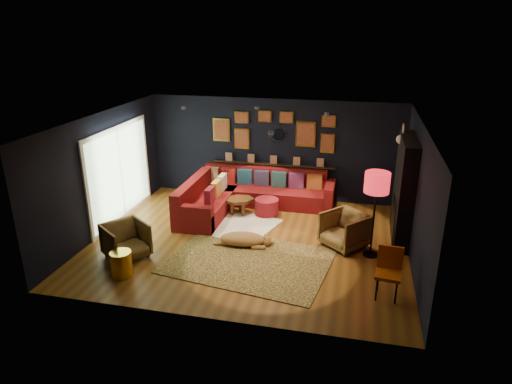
% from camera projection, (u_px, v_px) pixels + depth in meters
% --- Properties ---
extents(floor, '(6.50, 6.50, 0.00)m').
position_uv_depth(floor, '(249.00, 242.00, 9.68)').
color(floor, brown).
rests_on(floor, ground).
extents(room_walls, '(6.50, 6.50, 6.50)m').
position_uv_depth(room_walls, '(249.00, 170.00, 9.13)').
color(room_walls, black).
rests_on(room_walls, ground).
extents(sectional, '(3.41, 2.69, 0.86)m').
position_uv_depth(sectional, '(242.00, 196.00, 11.35)').
color(sectional, maroon).
rests_on(sectional, ground).
extents(ledge, '(3.20, 0.12, 0.04)m').
position_uv_depth(ledge, '(274.00, 164.00, 11.81)').
color(ledge, black).
rests_on(ledge, room_walls).
extents(gallery_wall, '(3.15, 0.04, 1.02)m').
position_uv_depth(gallery_wall, '(274.00, 130.00, 11.54)').
color(gallery_wall, gold).
rests_on(gallery_wall, room_walls).
extents(sunburst_mirror, '(0.47, 0.16, 0.47)m').
position_uv_depth(sunburst_mirror, '(278.00, 135.00, 11.55)').
color(sunburst_mirror, silver).
rests_on(sunburst_mirror, room_walls).
extents(fireplace, '(0.31, 1.60, 2.20)m').
position_uv_depth(fireplace, '(403.00, 193.00, 9.50)').
color(fireplace, black).
rests_on(fireplace, ground).
extents(deer_head, '(0.50, 0.28, 0.45)m').
position_uv_depth(deer_head, '(409.00, 140.00, 9.59)').
color(deer_head, white).
rests_on(deer_head, fireplace).
extents(sliding_door, '(0.06, 2.80, 2.20)m').
position_uv_depth(sliding_door, '(120.00, 173.00, 10.52)').
color(sliding_door, white).
rests_on(sliding_door, ground).
extents(ceiling_spots, '(3.30, 2.50, 0.06)m').
position_uv_depth(ceiling_spots, '(258.00, 115.00, 9.52)').
color(ceiling_spots, black).
rests_on(ceiling_spots, room_walls).
extents(shag_rug, '(2.45, 2.07, 0.03)m').
position_uv_depth(shag_rug, '(228.00, 223.00, 10.54)').
color(shag_rug, white).
rests_on(shag_rug, ground).
extents(leopard_rug, '(3.32, 2.60, 0.02)m').
position_uv_depth(leopard_rug, '(249.00, 261.00, 8.86)').
color(leopard_rug, tan).
rests_on(leopard_rug, ground).
extents(coffee_table, '(0.90, 0.80, 0.37)m').
position_uv_depth(coffee_table, '(239.00, 201.00, 10.97)').
color(coffee_table, '#5C3117').
rests_on(coffee_table, shag_rug).
extents(pouf, '(0.57, 0.57, 0.37)m').
position_uv_depth(pouf, '(267.00, 206.00, 10.96)').
color(pouf, maroon).
rests_on(pouf, shag_rug).
extents(armchair_left, '(1.03, 1.04, 0.79)m').
position_uv_depth(armchair_left, '(126.00, 239.00, 8.91)').
color(armchair_left, '#A67C39').
rests_on(armchair_left, ground).
extents(armchair_right, '(1.08, 1.08, 0.81)m').
position_uv_depth(armchair_right, '(345.00, 228.00, 9.34)').
color(armchair_right, '#A67C39').
rests_on(armchair_right, ground).
extents(gold_stool, '(0.39, 0.39, 0.48)m').
position_uv_depth(gold_stool, '(122.00, 264.00, 8.29)').
color(gold_stool, gold).
rests_on(gold_stool, ground).
extents(orange_chair, '(0.46, 0.46, 0.88)m').
position_uv_depth(orange_chair, '(389.00, 268.00, 7.61)').
color(orange_chair, black).
rests_on(orange_chair, ground).
extents(floor_lamp, '(0.48, 0.48, 1.74)m').
position_uv_depth(floor_lamp, '(377.00, 186.00, 8.60)').
color(floor_lamp, black).
rests_on(floor_lamp, ground).
extents(dog, '(1.35, 0.79, 0.41)m').
position_uv_depth(dog, '(243.00, 237.00, 9.41)').
color(dog, '#AF7C4C').
rests_on(dog, leopard_rug).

